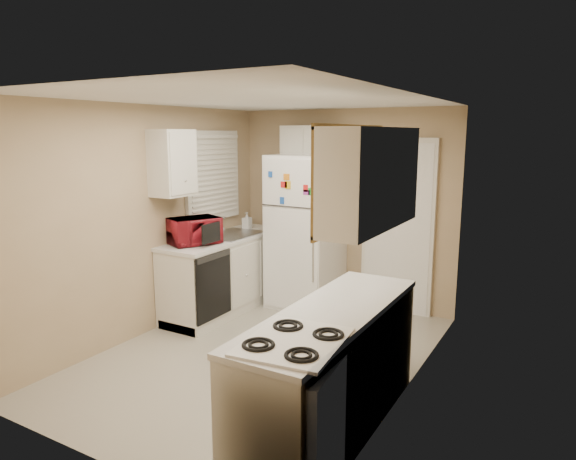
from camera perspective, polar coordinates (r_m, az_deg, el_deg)
The scene contains 19 objects.
floor at distance 5.10m, azimuth -2.88°, elevation -13.72°, with size 3.80×3.80×0.00m, color #BCB6A7.
ceiling at distance 4.66m, azimuth -3.16°, elevation 14.27°, with size 3.80×3.80×0.00m, color white.
wall_left at distance 5.61m, azimuth -15.12°, elevation 1.00°, with size 3.80×3.80×0.00m, color tan.
wall_right at distance 4.16m, azimuth 13.42°, elevation -2.22°, with size 3.80×3.80×0.00m, color tan.
wall_back at distance 6.39m, azimuth 6.27°, elevation 2.46°, with size 2.80×2.80×0.00m, color tan.
wall_front at distance 3.35m, azimuth -21.03°, elevation -5.79°, with size 2.80×2.80×0.00m, color tan.
left_counter at distance 6.24m, azimuth -6.97°, elevation -4.79°, with size 0.60×1.80×0.90m, color silver.
dishwasher at distance 5.60m, azimuth -8.28°, elevation -6.21°, with size 0.03×0.58×0.72m, color black.
sink at distance 6.26m, azimuth -6.23°, elevation -0.86°, with size 0.54×0.74×0.16m, color gray.
microwave at distance 5.77m, azimuth -10.40°, elevation -0.06°, with size 0.29×0.53×0.35m, color maroon.
soap_bottle at distance 6.58m, azimuth -4.58°, elevation 0.97°, with size 0.10×0.10×0.22m, color silver.
window_blinds at distance 6.31m, azimuth -8.29°, elevation 5.97°, with size 0.10×0.98×1.08m, color silver.
upper_cabinet_left at distance 5.60m, azimuth -12.73°, elevation 7.28°, with size 0.30×0.45×0.70m, color silver.
refrigerator at distance 6.25m, azimuth 2.00°, elevation -0.17°, with size 0.77×0.74×1.86m, color white.
cabinet_over_fridge at distance 6.36m, azimuth 2.52°, elevation 9.71°, with size 0.70×0.30×0.40m, color silver.
interior_door at distance 6.14m, azimuth 12.08°, elevation 0.25°, with size 0.86×0.06×2.08m, color white.
right_counter at distance 3.79m, azimuth 4.80°, elevation -15.27°, with size 0.60×2.00×0.90m, color silver.
stove at distance 3.31m, azimuth 0.68°, elevation -20.27°, with size 0.54×0.67×0.82m, color white.
upper_cabinet_right at distance 3.64m, azimuth 9.29°, elevation 5.70°, with size 0.30×1.20×0.70m, color silver.
Camera 1 is at (2.53, -3.90, 2.11)m, focal length 32.00 mm.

